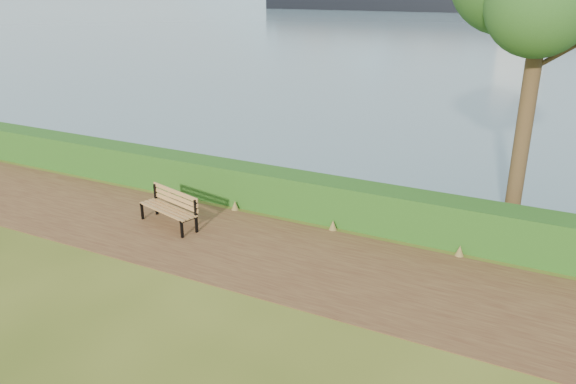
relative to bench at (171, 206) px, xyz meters
The scene contains 4 objects.
ground 2.07m from the bench, 16.13° to the right, with size 140.00×140.00×0.00m, color #434F16.
path 2.01m from the bench, ahead, with size 40.00×3.40×0.01m, color #512B1B.
hedge 2.81m from the bench, 46.62° to the left, with size 32.00×0.85×1.00m, color #1F4915.
bench is the anchor object (origin of this frame).
Camera 1 is at (6.19, -9.07, 5.40)m, focal length 35.00 mm.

